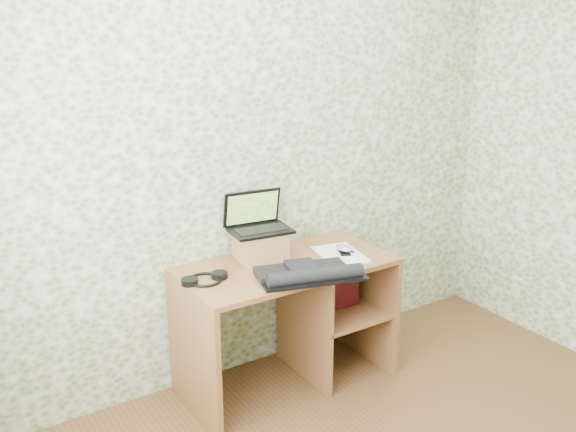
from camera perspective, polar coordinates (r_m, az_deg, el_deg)
wall_back at (r=3.67m, az=-2.77°, el=5.29°), size 3.50×0.00×3.50m
desk at (r=3.75m, az=0.63°, el=-7.66°), size 1.20×0.60×0.75m
riser at (r=3.63m, az=-2.45°, el=-2.61°), size 0.29×0.25×0.16m
laptop at (r=3.62m, az=-2.77°, el=-0.46°), size 0.36×0.28×0.22m
keyboard at (r=3.39m, az=1.75°, el=-5.09°), size 0.57×0.42×0.08m
headphones at (r=3.38m, az=-7.42°, el=-5.58°), size 0.26×0.19×0.03m
notepad at (r=3.69m, az=4.66°, el=-3.48°), size 0.30×0.37×0.02m
mouse at (r=3.70m, az=5.01°, el=-3.02°), size 0.11×0.13×0.04m
pen at (r=3.76m, az=5.09°, el=-2.92°), size 0.02×0.15×0.01m
red_box at (r=3.86m, az=4.45°, el=-5.98°), size 0.26×0.09×0.31m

